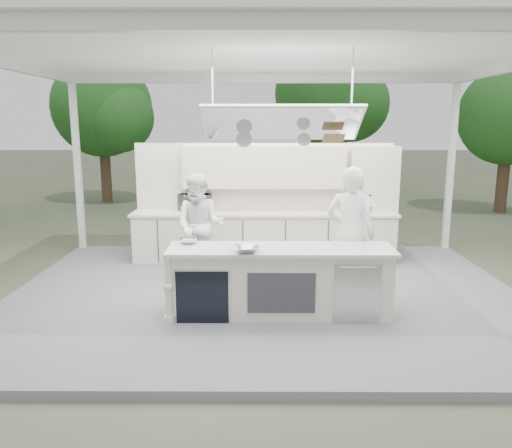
{
  "coord_description": "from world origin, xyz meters",
  "views": [
    {
      "loc": [
        -0.1,
        -7.54,
        2.75
      ],
      "look_at": [
        -0.15,
        0.4,
        1.14
      ],
      "focal_mm": 35.0,
      "sensor_mm": 36.0,
      "label": 1
    }
  ],
  "objects_px": {
    "back_counter": "(264,236)",
    "sous_chef": "(200,226)",
    "head_chef": "(351,234)",
    "demo_island": "(279,281)"
  },
  "relations": [
    {
      "from": "back_counter",
      "to": "sous_chef",
      "type": "xyz_separation_m",
      "value": [
        -1.11,
        -1.11,
        0.42
      ]
    },
    {
      "from": "head_chef",
      "to": "sous_chef",
      "type": "relative_size",
      "value": 1.12
    },
    {
      "from": "back_counter",
      "to": "demo_island",
      "type": "bearing_deg",
      "value": -86.37
    },
    {
      "from": "demo_island",
      "to": "back_counter",
      "type": "relative_size",
      "value": 0.61
    },
    {
      "from": "demo_island",
      "to": "head_chef",
      "type": "distance_m",
      "value": 1.35
    },
    {
      "from": "back_counter",
      "to": "head_chef",
      "type": "bearing_deg",
      "value": -60.14
    },
    {
      "from": "demo_island",
      "to": "head_chef",
      "type": "bearing_deg",
      "value": 29.32
    },
    {
      "from": "back_counter",
      "to": "sous_chef",
      "type": "bearing_deg",
      "value": -134.89
    },
    {
      "from": "back_counter",
      "to": "sous_chef",
      "type": "relative_size",
      "value": 2.82
    },
    {
      "from": "demo_island",
      "to": "sous_chef",
      "type": "xyz_separation_m",
      "value": [
        -1.28,
        1.7,
        0.42
      ]
    }
  ]
}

